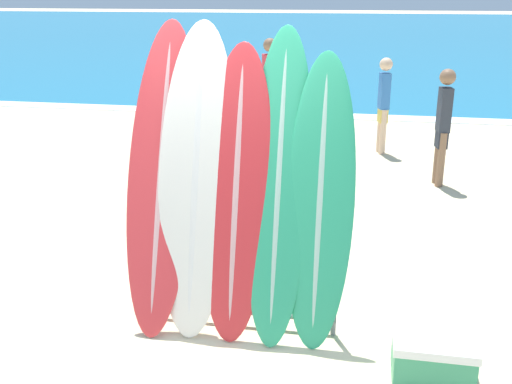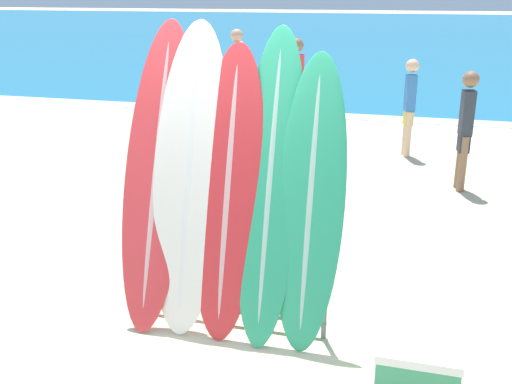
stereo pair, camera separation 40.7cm
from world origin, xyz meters
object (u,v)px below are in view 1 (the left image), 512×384
person_far_right (443,123)px  surfboard_slot_1 (196,180)px  person_far_left (270,84)px  cooler_box (432,358)px  surfboard_slot_0 (161,177)px  surfboard_slot_3 (279,187)px  person_mid_beach (384,102)px  surfboard_rack (237,274)px  person_near_water (208,73)px  surfboard_slot_4 (320,202)px  surfboard_slot_2 (237,193)px

person_far_right → surfboard_slot_1: bearing=-37.9°
person_far_left → cooler_box: bearing=88.7°
surfboard_slot_0 → surfboard_slot_3: 0.91m
person_far_left → cooler_box: 7.14m
surfboard_slot_0 → person_mid_beach: (1.75, 5.48, -0.33)m
surfboard_rack → surfboard_slot_3: surfboard_slot_3 is taller
surfboard_slot_1 → person_near_water: 7.46m
surfboard_slot_4 → cooler_box: size_ratio=3.90×
surfboard_rack → surfboard_slot_2: 0.64m
surfboard_slot_0 → cooler_box: 2.33m
surfboard_rack → surfboard_slot_1: size_ratio=0.67×
surfboard_rack → surfboard_slot_3: 0.76m
surfboard_slot_1 → cooler_box: 2.08m
person_mid_beach → surfboard_slot_0: bearing=-32.0°
surfboard_slot_3 → cooler_box: bearing=-24.1°
person_far_left → person_near_water: bearing=-55.4°
person_mid_beach → person_far_right: size_ratio=0.98×
surfboard_slot_1 → person_far_right: bearing=60.8°
surfboard_slot_3 → surfboard_rack: bearing=-166.3°
person_mid_beach → surfboard_slot_2: bearing=-26.0°
surfboard_rack → person_far_right: size_ratio=0.99×
surfboard_slot_0 → surfboard_slot_2: surfboard_slot_0 is taller
person_far_right → surfboard_slot_4: bearing=-26.5°
surfboard_slot_1 → person_far_left: size_ratio=1.33×
surfboard_slot_2 → cooler_box: size_ratio=4.00×
surfboard_slot_1 → surfboard_slot_2: bearing=-4.0°
surfboard_slot_2 → person_mid_beach: surfboard_slot_2 is taller
person_mid_beach → person_far_left: person_far_left is taller
person_near_water → person_far_left: size_ratio=1.04×
person_mid_beach → person_far_left: bearing=-124.4°
surfboard_slot_0 → person_mid_beach: surfboard_slot_0 is taller
surfboard_rack → surfboard_slot_4: (0.61, 0.04, 0.61)m
surfboard_slot_4 → cooler_box: surfboard_slot_4 is taller
person_near_water → person_far_left: (1.37, -0.99, -0.04)m
surfboard_rack → surfboard_slot_1: surfboard_slot_1 is taller
surfboard_slot_0 → person_mid_beach: size_ratio=1.52×
person_far_left → person_far_right: 3.53m
person_mid_beach → person_far_right: 1.73m
person_near_water → cooler_box: person_near_water is taller
surfboard_slot_3 → surfboard_slot_0: bearing=178.2°
surfboard_slot_2 → cooler_box: bearing=-18.4°
surfboard_rack → person_mid_beach: bearing=78.4°
surfboard_slot_3 → person_far_right: 4.26m
surfboard_slot_4 → person_mid_beach: 5.58m
cooler_box → surfboard_slot_4: bearing=150.2°
surfboard_slot_0 → person_far_right: bearing=57.5°
surfboard_slot_3 → person_near_water: size_ratio=1.26×
surfboard_slot_2 → surfboard_slot_0: bearing=174.5°
person_near_water → surfboard_rack: bearing=13.4°
surfboard_slot_1 → person_far_left: surfboard_slot_1 is taller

